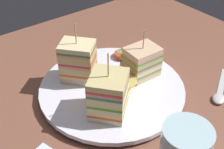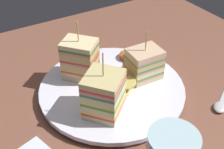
# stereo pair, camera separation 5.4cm
# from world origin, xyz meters

# --- Properties ---
(ground_plane) EXTENTS (0.92, 0.75, 0.02)m
(ground_plane) POSITION_xyz_m (0.00, 0.00, -0.01)
(ground_plane) COLOR brown
(plate) EXTENTS (0.30, 0.30, 0.02)m
(plate) POSITION_xyz_m (0.00, 0.00, 0.01)
(plate) COLOR white
(plate) RESTS_ON ground_plane
(sandwich_wedge_0) EXTENTS (0.07, 0.06, 0.11)m
(sandwich_wedge_0) POSITION_xyz_m (-0.07, 0.01, 0.05)
(sandwich_wedge_0) COLOR beige
(sandwich_wedge_0) RESTS_ON plate
(sandwich_wedge_1) EXTENTS (0.08, 0.08, 0.13)m
(sandwich_wedge_1) POSITION_xyz_m (0.04, -0.06, 0.06)
(sandwich_wedge_1) COLOR beige
(sandwich_wedge_1) RESTS_ON plate
(sandwich_wedge_2) EXTENTS (0.09, 0.09, 0.13)m
(sandwich_wedge_2) POSITION_xyz_m (0.05, 0.05, 0.06)
(sandwich_wedge_2) COLOR beige
(sandwich_wedge_2) RESTS_ON plate
(chip_pile) EXTENTS (0.07, 0.08, 0.02)m
(chip_pile) POSITION_xyz_m (-0.01, 0.02, 0.03)
(chip_pile) COLOR #E2D683
(chip_pile) RESTS_ON plate
(salad_garnish) EXTENTS (0.06, 0.06, 0.01)m
(salad_garnish) POSITION_xyz_m (-0.09, -0.07, 0.02)
(salad_garnish) COLOR #398038
(salad_garnish) RESTS_ON plate
(spoon) EXTENTS (0.12, 0.08, 0.01)m
(spoon) POSITION_xyz_m (-0.17, 0.14, 0.00)
(spoon) COLOR silver
(spoon) RESTS_ON ground_plane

